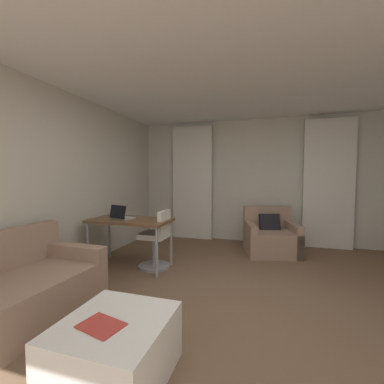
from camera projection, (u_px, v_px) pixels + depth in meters
ground_plane at (239, 313)px, 2.58m from camera, size 12.00×12.00×0.00m
wall_window at (255, 181)px, 5.39m from camera, size 5.12×0.06×2.60m
wall_left at (40, 184)px, 3.23m from camera, size 0.06×6.12×2.60m
ceiling at (242, 47)px, 2.42m from camera, size 5.12×6.12×0.06m
curtain_left_panel at (192, 183)px, 5.67m from camera, size 0.90×0.06×2.50m
curtain_right_panel at (328, 184)px, 4.87m from camera, size 0.90×0.06×2.50m
armchair at (271, 238)px, 4.59m from camera, size 1.05×1.00×0.82m
desk at (130, 223)px, 3.87m from camera, size 1.23×0.64×0.74m
desk_chair at (156, 242)px, 3.85m from camera, size 0.48×0.48×0.88m
laptop at (122, 216)px, 3.88m from camera, size 0.37×0.32×0.22m
coffee_table at (116, 349)px, 1.73m from camera, size 0.70×0.74×0.42m
magazine_open at (101, 325)px, 1.64m from camera, size 0.32×0.26×0.01m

